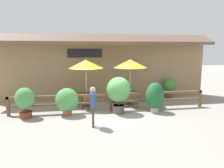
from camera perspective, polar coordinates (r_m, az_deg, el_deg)
ground_plane at (r=10.73m, az=0.67°, el=-8.57°), size 60.00×60.00×0.00m
building_facade at (r=14.32m, az=-2.31°, el=4.74°), size 14.28×1.49×4.23m
patio_railing at (r=11.54m, az=-0.27°, el=-3.72°), size 10.40×0.14×0.95m
patio_umbrella_near at (r=12.38m, az=-6.85°, el=5.19°), size 1.94×1.94×2.70m
dining_table_near at (r=12.64m, az=-6.69°, el=-3.06°), size 0.91×0.91×0.76m
chair_near_streetside at (r=11.94m, az=-6.67°, el=-4.44°), size 0.50×0.50×0.85m
chair_near_wallside at (r=13.40m, az=-6.83°, el=-2.94°), size 0.46×0.46×0.85m
patio_umbrella_middle at (r=12.76m, az=4.78°, el=5.34°), size 1.94×1.94×2.70m
dining_table_middle at (r=13.01m, az=4.67°, el=-2.68°), size 0.91×0.91×0.76m
chair_middle_streetside at (r=12.39m, az=5.32°, el=-3.91°), size 0.49×0.49×0.85m
chair_middle_wallside at (r=13.67m, az=3.81°, el=-2.65°), size 0.50×0.50×0.85m
potted_plant_entrance_palm at (r=11.01m, az=-11.69°, el=-4.26°), size 1.11×1.00×1.37m
potted_plant_corner_fern at (r=11.17m, az=-21.82°, el=-4.03°), size 0.90×0.81×1.47m
potted_plant_small_flowering at (r=11.08m, az=1.75°, el=-1.90°), size 1.22×1.10×1.87m
potted_plant_broad_leaf at (r=11.55m, az=11.15°, el=-3.27°), size 0.96×0.86×1.55m
potted_plant_tall_tropical at (r=15.18m, az=14.76°, el=-0.60°), size 0.88×0.79×1.30m
pedestrian at (r=9.13m, az=-5.02°, el=-4.56°), size 0.25×0.60×1.72m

